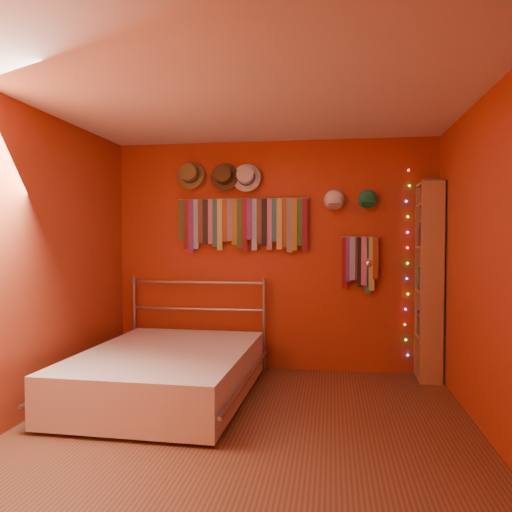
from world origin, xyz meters
The scene contains 16 objects.
ground centered at (0.00, 0.00, 0.00)m, with size 3.50×3.50×0.00m, color #57331D.
back_wall centered at (0.00, 1.75, 1.25)m, with size 3.50×0.02×2.50m, color #9B2D19.
right_wall centered at (1.75, 0.00, 1.25)m, with size 0.02×3.50×2.50m, color #9B2D19.
left_wall centered at (-1.75, 0.00, 1.25)m, with size 0.02×3.50×2.50m, color #9B2D19.
ceiling centered at (0.00, 0.00, 2.50)m, with size 3.50×3.50×0.02m, color white.
tie_rack centered at (-0.33, 1.68, 1.62)m, with size 1.45×0.03×0.60m.
small_tie_rack centered at (0.94, 1.68, 1.20)m, with size 0.40×0.03×0.60m.
fedora_olive centered at (-0.91, 1.65, 2.15)m, with size 0.31×0.17×0.31m.
fedora_brown centered at (-0.53, 1.65, 2.12)m, with size 0.32×0.17×0.31m.
fedora_white centered at (-0.28, 1.65, 2.11)m, with size 0.32×0.17×0.31m.
cap_white centered at (0.66, 1.70, 1.85)m, with size 0.20×0.25×0.20m.
cap_green centered at (1.01, 1.70, 1.85)m, with size 0.19×0.24×0.19m.
fairy_lights centered at (1.42, 1.71, 1.18)m, with size 0.06×0.02×1.97m.
reading_lamp centered at (1.01, 1.50, 1.18)m, with size 0.08×0.33×0.10m.
bookshelf centered at (1.66, 1.53, 1.02)m, with size 0.25×0.34×2.00m.
bed centered at (-0.82, 0.60, 0.23)m, with size 1.57×2.10×1.01m.
Camera 1 is at (0.64, -3.69, 1.44)m, focal length 35.00 mm.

